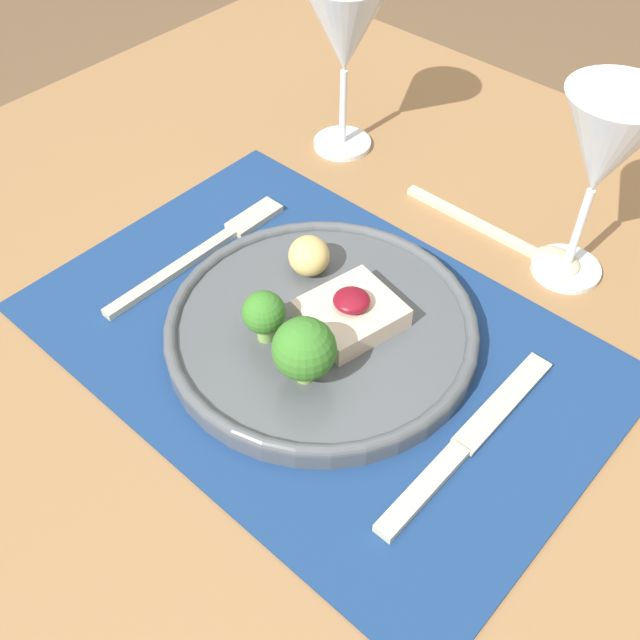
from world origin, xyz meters
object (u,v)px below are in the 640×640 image
at_px(dinner_plate, 319,325).
at_px(knife, 458,451).
at_px(spoon, 530,249).
at_px(wine_glass_near, 604,150).
at_px(fork, 210,247).
at_px(wine_glass_far, 345,33).

height_order(dinner_plate, knife, dinner_plate).
bearing_deg(spoon, wine_glass_near, 5.97).
xyz_separation_m(fork, knife, (0.32, -0.03, -0.00)).
xyz_separation_m(dinner_plate, wine_glass_far, (-0.18, 0.24, 0.12)).
distance_m(fork, spoon, 0.31).
relative_size(dinner_plate, knife, 1.25).
xyz_separation_m(spoon, wine_glass_near, (0.04, 0.00, 0.13)).
height_order(dinner_plate, wine_glass_far, wine_glass_far).
bearing_deg(dinner_plate, spoon, 71.02).
xyz_separation_m(dinner_plate, fork, (-0.16, 0.01, -0.01)).
xyz_separation_m(knife, spoon, (-0.08, 0.24, -0.00)).
bearing_deg(knife, dinner_plate, 174.93).
bearing_deg(wine_glass_near, fork, -142.47).
bearing_deg(spoon, dinner_plate, -105.31).
height_order(wine_glass_near, wine_glass_far, wine_glass_near).
height_order(knife, wine_glass_near, wine_glass_near).
bearing_deg(wine_glass_near, knife, -79.84).
height_order(dinner_plate, wine_glass_near, wine_glass_near).
relative_size(knife, wine_glass_near, 1.15).
relative_size(dinner_plate, fork, 1.25).
bearing_deg(wine_glass_far, fork, -83.93).
relative_size(fork, wine_glass_far, 1.16).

